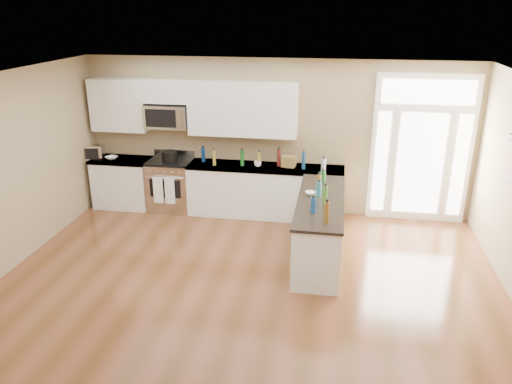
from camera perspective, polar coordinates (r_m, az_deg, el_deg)
ground at (r=6.08m, az=-3.13°, el=-16.30°), size 8.00×8.00×0.00m
room_shell at (r=5.24m, az=-3.49°, el=-1.19°), size 8.00×8.00×8.00m
back_cabinet_left at (r=9.86m, az=-14.87°, el=0.89°), size 1.10×0.66×0.94m
back_cabinet_right at (r=9.11m, az=0.92°, el=-0.05°), size 2.85×0.66×0.94m
peninsula_cabinet at (r=7.68m, az=7.26°, el=-4.31°), size 0.69×2.32×0.94m
upper_cabinet_left at (r=9.61m, az=-15.38°, el=9.55°), size 1.04×0.33×0.95m
upper_cabinet_right at (r=8.90m, az=-1.55°, el=9.43°), size 1.94×0.33×0.95m
upper_cabinet_short at (r=9.22m, az=-10.18°, el=11.25°), size 0.82×0.33×0.40m
microwave at (r=9.26m, az=-10.10°, el=8.53°), size 0.78×0.41×0.42m
entry_door at (r=9.11m, az=18.34°, el=4.62°), size 1.70×0.10×2.60m
kitchen_range at (r=9.50m, az=-9.68°, el=0.82°), size 0.79×0.70×1.08m
stockpot at (r=9.30m, az=-9.86°, el=4.10°), size 0.35×0.35×0.21m
toaster_oven at (r=9.82m, az=-17.92°, el=4.39°), size 0.35×0.29×0.27m
cardboard_box at (r=8.91m, az=3.76°, el=3.52°), size 0.27×0.21×0.20m
bowl_left at (r=9.74m, az=-16.20°, el=3.78°), size 0.28×0.28×0.05m
bowl_peninsula at (r=7.63m, az=6.22°, el=-0.13°), size 0.16×0.16×0.05m
cup_counter at (r=8.91m, az=0.20°, el=3.25°), size 0.14×0.14×0.10m
counter_bottles at (r=8.15m, az=3.67°, el=2.11°), size 2.40×2.44×0.31m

